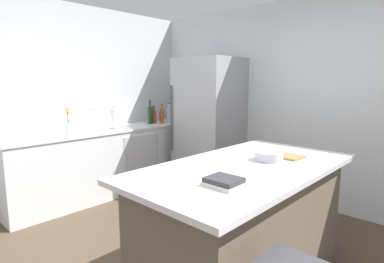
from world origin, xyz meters
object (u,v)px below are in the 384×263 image
(kitchen_island, at_px, (244,222))
(flower_vase, at_px, (68,126))
(paper_towel_roll, at_px, (114,119))
(cutting_board, at_px, (283,155))
(hot_sauce_bottle, at_px, (161,117))
(vinegar_bottle, at_px, (162,116))
(gin_bottle, at_px, (179,114))
(syrup_bottle, at_px, (173,115))
(whiskey_bottle, at_px, (154,116))
(mixing_bowl, at_px, (269,156))
(sink_faucet, at_px, (93,118))
(refrigerator, at_px, (209,125))
(wine_bottle, at_px, (150,115))
(soda_bottle, at_px, (169,114))
(cookbook_stack, at_px, (224,182))

(kitchen_island, height_order, flower_vase, flower_vase)
(paper_towel_roll, height_order, cutting_board, paper_towel_roll)
(cutting_board, bearing_deg, hot_sauce_bottle, 161.20)
(flower_vase, bearing_deg, vinegar_bottle, 87.51)
(gin_bottle, relative_size, syrup_bottle, 1.29)
(whiskey_bottle, relative_size, mixing_bowl, 1.21)
(mixing_bowl, bearing_deg, whiskey_bottle, 160.44)
(sink_faucet, height_order, cutting_board, sink_faucet)
(refrigerator, xyz_separation_m, paper_towel_roll, (-0.83, -1.05, 0.11))
(refrigerator, bearing_deg, kitchen_island, -42.24)
(cutting_board, bearing_deg, mixing_bowl, -93.44)
(syrup_bottle, height_order, wine_bottle, wine_bottle)
(refrigerator, xyz_separation_m, cutting_board, (1.69, -1.01, -0.00))
(sink_faucet, xyz_separation_m, soda_bottle, (0.10, 1.30, -0.03))
(syrup_bottle, distance_m, hot_sauce_bottle, 0.21)
(cookbook_stack, bearing_deg, kitchen_island, 109.50)
(syrup_bottle, relative_size, mixing_bowl, 1.04)
(flower_vase, distance_m, cookbook_stack, 2.67)
(refrigerator, distance_m, hot_sauce_bottle, 0.95)
(syrup_bottle, height_order, soda_bottle, soda_bottle)
(sink_faucet, height_order, paper_towel_roll, paper_towel_roll)
(whiskey_bottle, height_order, wine_bottle, wine_bottle)
(refrigerator, bearing_deg, wine_bottle, -154.73)
(gin_bottle, bearing_deg, refrigerator, -11.47)
(kitchen_island, xyz_separation_m, syrup_bottle, (-2.47, 1.55, 0.54))
(syrup_bottle, relative_size, wine_bottle, 0.64)
(sink_faucet, bearing_deg, paper_towel_roll, 70.67)
(whiskey_bottle, bearing_deg, cutting_board, -15.18)
(soda_bottle, distance_m, whiskey_bottle, 0.29)
(cutting_board, bearing_deg, gin_bottle, 154.76)
(sink_faucet, xyz_separation_m, hot_sauce_bottle, (-0.02, 1.21, -0.07))
(mixing_bowl, bearing_deg, syrup_bottle, 152.91)
(flower_vase, distance_m, whiskey_bottle, 1.39)
(gin_bottle, xyz_separation_m, syrup_bottle, (-0.06, -0.09, -0.03))
(mixing_bowl, bearing_deg, paper_towel_roll, 176.26)
(kitchen_island, distance_m, sink_faucet, 2.62)
(refrigerator, bearing_deg, syrup_bottle, 175.15)
(refrigerator, distance_m, cookbook_stack, 2.67)
(flower_vase, xyz_separation_m, wine_bottle, (0.01, 1.30, 0.04))
(syrup_bottle, relative_size, hot_sauce_bottle, 1.16)
(syrup_bottle, bearing_deg, mixing_bowl, -27.09)
(flower_vase, relative_size, gin_bottle, 1.06)
(sink_faucet, relative_size, cookbook_stack, 1.33)
(kitchen_island, bearing_deg, mixing_bowl, 77.75)
(wine_bottle, bearing_deg, vinegar_bottle, 73.11)
(flower_vase, bearing_deg, gin_bottle, 87.80)
(refrigerator, relative_size, soda_bottle, 6.31)
(mixing_bowl, height_order, cutting_board, mixing_bowl)
(refrigerator, xyz_separation_m, soda_bottle, (-0.82, -0.03, 0.10))
(hot_sauce_bottle, bearing_deg, wine_bottle, -72.51)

